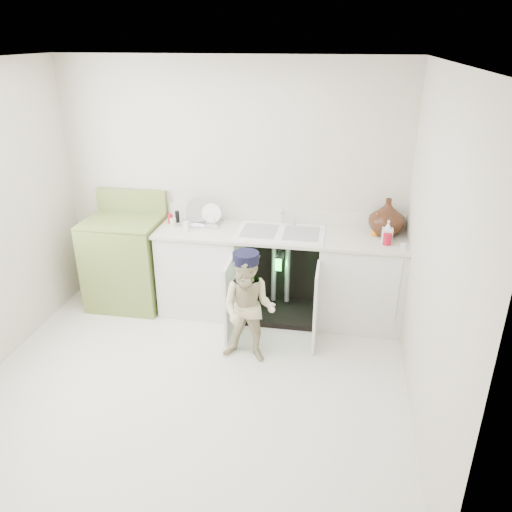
{
  "coord_description": "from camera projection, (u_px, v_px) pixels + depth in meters",
  "views": [
    {
      "loc": [
        1.09,
        -3.28,
        2.66
      ],
      "look_at": [
        0.4,
        0.7,
        0.86
      ],
      "focal_mm": 35.0,
      "sensor_mm": 36.0,
      "label": 1
    }
  ],
  "objects": [
    {
      "name": "ground",
      "position": [
        195.0,
        379.0,
        4.2
      ],
      "size": [
        3.5,
        3.5,
        0.0
      ],
      "primitive_type": "plane",
      "color": "beige",
      "rests_on": "ground"
    },
    {
      "name": "room_shell",
      "position": [
        187.0,
        242.0,
        3.7
      ],
      "size": [
        6.0,
        5.5,
        1.26
      ],
      "color": "beige",
      "rests_on": "ground"
    },
    {
      "name": "counter_run",
      "position": [
        283.0,
        272.0,
        5.01
      ],
      "size": [
        2.44,
        1.02,
        1.25
      ],
      "color": "silver",
      "rests_on": "ground"
    },
    {
      "name": "avocado_stove",
      "position": [
        127.0,
        261.0,
        5.24
      ],
      "size": [
        0.76,
        0.65,
        1.18
      ],
      "color": "olive",
      "rests_on": "ground"
    },
    {
      "name": "repair_worker",
      "position": [
        249.0,
        308.0,
        4.27
      ],
      "size": [
        0.53,
        0.71,
        1.02
      ],
      "rotation": [
        0.0,
        0.0,
        -0.11
      ],
      "color": "beige",
      "rests_on": "ground"
    }
  ]
}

